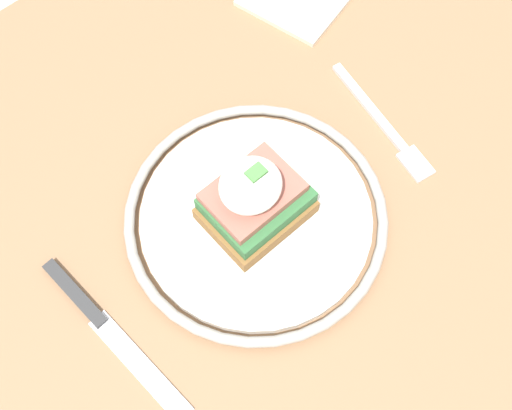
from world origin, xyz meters
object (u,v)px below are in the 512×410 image
sandwich (254,198)px  knife (102,324)px  plate (256,217)px  fork (385,126)px

sandwich → knife: (0.17, -0.01, -0.05)m
knife → plate: bearing=175.0°
sandwich → plate: bearing=117.4°
fork → knife: bearing=-4.0°
plate → knife: (0.17, -0.01, -0.01)m
fork → knife: (0.34, -0.02, 0.00)m
sandwich → fork: size_ratio=0.58×
sandwich → fork: bearing=176.4°
plate → sandwich: 0.04m
knife → fork: bearing=176.0°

